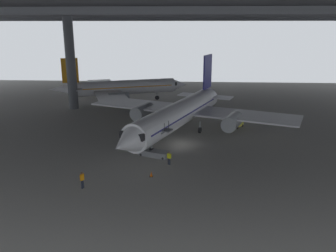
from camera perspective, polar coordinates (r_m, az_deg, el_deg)
name	(u,v)px	position (r m, az deg, el deg)	size (l,w,h in m)	color
ground_plane	(177,144)	(46.90, 1.53, -3.02)	(110.00, 110.00, 0.00)	gray
hangar_structure	(180,11)	(58.12, 2.05, 18.34)	(121.00, 99.00, 18.29)	#4C4F54
airplane_main	(181,113)	(50.20, 2.10, 2.20)	(32.35, 32.46, 10.69)	white
boarding_stairs	(155,150)	(42.57, -2.20, -4.02)	(4.27, 2.78, 4.50)	slate
crew_worker_near_nose	(82,179)	(35.25, -13.89, -8.42)	(0.37, 0.49, 1.73)	#232838
crew_worker_by_stairs	(169,157)	(39.88, 0.18, -5.17)	(0.50, 0.36, 1.56)	#232838
airplane_distant	(120,88)	(73.23, -7.84, 6.26)	(27.71, 27.56, 9.32)	white
traffic_cone_orange	(151,174)	(37.09, -2.77, -7.87)	(0.36, 0.36, 0.60)	black
baggage_tug	(237,124)	(55.56, 11.21, 0.30)	(2.28, 2.48, 0.90)	yellow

